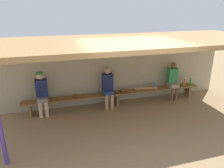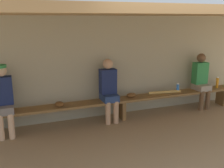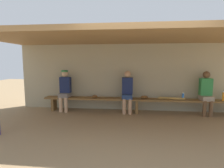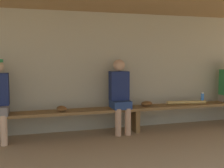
{
  "view_description": "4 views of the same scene",
  "coord_description": "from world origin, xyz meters",
  "px_view_note": "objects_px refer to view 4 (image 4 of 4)",
  "views": [
    {
      "loc": [
        -1.97,
        -4.75,
        3.17
      ],
      "look_at": [
        -0.29,
        1.08,
        0.96
      ],
      "focal_mm": 34.37,
      "sensor_mm": 36.0,
      "label": 1
    },
    {
      "loc": [
        -2.13,
        -3.41,
        2.15
      ],
      "look_at": [
        -0.29,
        1.39,
        0.85
      ],
      "focal_mm": 41.96,
      "sensor_mm": 36.0,
      "label": 2
    },
    {
      "loc": [
        -0.17,
        -4.03,
        1.6
      ],
      "look_at": [
        -0.75,
        1.15,
        0.96
      ],
      "focal_mm": 28.49,
      "sensor_mm": 36.0,
      "label": 3
    },
    {
      "loc": [
        -1.81,
        -3.11,
        1.39
      ],
      "look_at": [
        -0.56,
        1.18,
        0.94
      ],
      "focal_mm": 43.93,
      "sensor_mm": 36.0,
      "label": 4
    }
  ],
  "objects_px": {
    "baseball_glove_dark_brown": "(62,109)",
    "bench": "(135,111)",
    "water_bottle_blue": "(202,98)",
    "baseball_glove_tan": "(147,104)",
    "baseball_bat": "(187,102)",
    "player_with_sunglasses": "(120,93)"
  },
  "relations": [
    {
      "from": "baseball_glove_dark_brown",
      "to": "baseball_glove_tan",
      "type": "relative_size",
      "value": 1.0
    },
    {
      "from": "baseball_glove_dark_brown",
      "to": "player_with_sunglasses",
      "type": "bearing_deg",
      "value": -91.34
    },
    {
      "from": "bench",
      "to": "baseball_glove_dark_brown",
      "type": "bearing_deg",
      "value": -179.01
    },
    {
      "from": "water_bottle_blue",
      "to": "player_with_sunglasses",
      "type": "bearing_deg",
      "value": 179.12
    },
    {
      "from": "baseball_glove_tan",
      "to": "baseball_bat",
      "type": "height_order",
      "value": "baseball_glove_tan"
    },
    {
      "from": "baseball_bat",
      "to": "bench",
      "type": "bearing_deg",
      "value": -172.01
    },
    {
      "from": "bench",
      "to": "baseball_glove_tan",
      "type": "height_order",
      "value": "baseball_glove_tan"
    },
    {
      "from": "player_with_sunglasses",
      "to": "baseball_glove_tan",
      "type": "bearing_deg",
      "value": 3.69
    },
    {
      "from": "bench",
      "to": "baseball_glove_tan",
      "type": "xyz_separation_m",
      "value": [
        0.24,
        0.04,
        0.12
      ]
    },
    {
      "from": "player_with_sunglasses",
      "to": "water_bottle_blue",
      "type": "height_order",
      "value": "player_with_sunglasses"
    },
    {
      "from": "player_with_sunglasses",
      "to": "baseball_bat",
      "type": "distance_m",
      "value": 1.39
    },
    {
      "from": "player_with_sunglasses",
      "to": "baseball_bat",
      "type": "height_order",
      "value": "player_with_sunglasses"
    },
    {
      "from": "water_bottle_blue",
      "to": "bench",
      "type": "bearing_deg",
      "value": 179.05
    },
    {
      "from": "water_bottle_blue",
      "to": "baseball_glove_tan",
      "type": "xyz_separation_m",
      "value": [
        -1.16,
        0.06,
        -0.06
      ]
    },
    {
      "from": "baseball_glove_dark_brown",
      "to": "bench",
      "type": "bearing_deg",
      "value": -91.79
    },
    {
      "from": "bench",
      "to": "water_bottle_blue",
      "type": "xyz_separation_m",
      "value": [
        1.4,
        -0.02,
        0.18
      ]
    },
    {
      "from": "baseball_glove_tan",
      "to": "baseball_bat",
      "type": "distance_m",
      "value": 0.83
    },
    {
      "from": "baseball_glove_dark_brown",
      "to": "water_bottle_blue",
      "type": "bearing_deg",
      "value": -92.77
    },
    {
      "from": "water_bottle_blue",
      "to": "baseball_glove_tan",
      "type": "height_order",
      "value": "water_bottle_blue"
    },
    {
      "from": "bench",
      "to": "baseball_bat",
      "type": "xyz_separation_m",
      "value": [
        1.07,
        -0.0,
        0.11
      ]
    },
    {
      "from": "bench",
      "to": "baseball_glove_tan",
      "type": "distance_m",
      "value": 0.27
    },
    {
      "from": "water_bottle_blue",
      "to": "baseball_bat",
      "type": "height_order",
      "value": "water_bottle_blue"
    }
  ]
}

